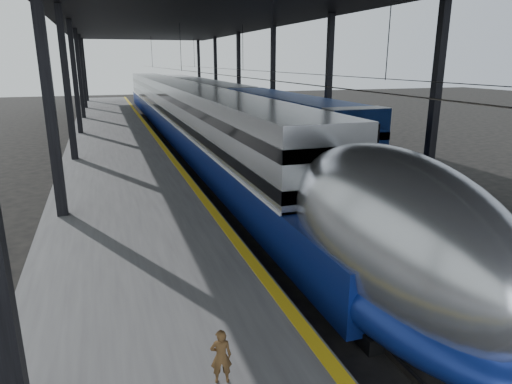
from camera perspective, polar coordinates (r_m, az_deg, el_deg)
name	(u,v)px	position (r m, az deg, el deg)	size (l,w,h in m)	color
ground	(266,278)	(13.80, 1.21, -10.70)	(160.00, 160.00, 0.00)	black
platform	(116,149)	(32.10, -17.12, 5.13)	(6.00, 80.00, 1.00)	#4C4C4F
yellow_strip	(158,140)	(32.20, -12.19, 6.43)	(0.30, 80.00, 0.01)	gold
rails	(231,148)	(33.33, -3.16, 5.47)	(6.52, 80.00, 0.16)	slate
canopy	(190,15)	(32.29, -8.19, 21.10)	(18.00, 75.00, 9.47)	black
tgv_train	(185,115)	(36.84, -8.92, 9.50)	(3.14, 65.20, 4.50)	#A9ABB0
second_train	(218,103)	(46.92, -4.81, 11.01)	(3.00, 56.05, 4.13)	navy
child	(221,356)	(8.08, -4.40, -19.79)	(0.36, 0.24, 0.99)	#4A3218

